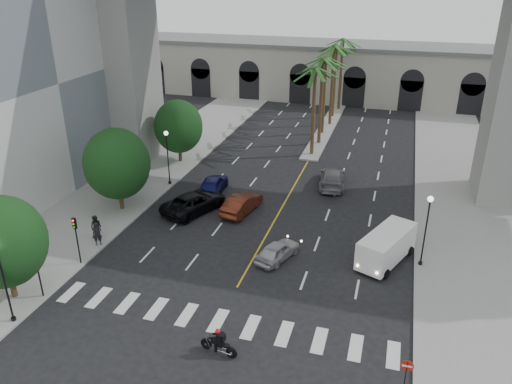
# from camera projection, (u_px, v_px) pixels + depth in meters

# --- Properties ---
(ground) EXTENTS (140.00, 140.00, 0.00)m
(ground) POSITION_uv_depth(u_px,v_px,m) (227.00, 306.00, 30.58)
(ground) COLOR black
(ground) RESTS_ON ground
(sidewalk_left) EXTENTS (8.00, 100.00, 0.15)m
(sidewalk_left) POSITION_uv_depth(u_px,v_px,m) (131.00, 184.00, 47.53)
(sidewalk_left) COLOR gray
(sidewalk_left) RESTS_ON ground
(sidewalk_right) EXTENTS (8.00, 100.00, 0.15)m
(sidewalk_right) POSITION_uv_depth(u_px,v_px,m) (467.00, 226.00, 39.78)
(sidewalk_right) COLOR gray
(sidewalk_right) RESTS_ON ground
(median) EXTENTS (2.00, 24.00, 0.20)m
(median) POSITION_uv_depth(u_px,v_px,m) (326.00, 129.00, 63.75)
(median) COLOR gray
(median) RESTS_ON ground
(pier_building) EXTENTS (71.00, 10.50, 8.50)m
(pier_building) POSITION_uv_depth(u_px,v_px,m) (345.00, 71.00, 76.89)
(pier_building) COLOR #AFAC9D
(pier_building) RESTS_ON ground
(palm_a) EXTENTS (3.20, 3.20, 10.30)m
(palm_a) POSITION_uv_depth(u_px,v_px,m) (315.00, 72.00, 51.30)
(palm_a) COLOR #47331E
(palm_a) RESTS_ON ground
(palm_b) EXTENTS (3.20, 3.20, 10.60)m
(palm_b) POSITION_uv_depth(u_px,v_px,m) (323.00, 63.00, 54.66)
(palm_b) COLOR #47331E
(palm_b) RESTS_ON ground
(palm_c) EXTENTS (3.20, 3.20, 10.10)m
(palm_c) POSITION_uv_depth(u_px,v_px,m) (326.00, 61.00, 58.42)
(palm_c) COLOR #47331E
(palm_c) RESTS_ON ground
(palm_d) EXTENTS (3.20, 3.20, 10.90)m
(palm_d) POSITION_uv_depth(u_px,v_px,m) (334.00, 50.00, 61.53)
(palm_d) COLOR #47331E
(palm_d) RESTS_ON ground
(palm_e) EXTENTS (3.20, 3.20, 10.40)m
(palm_e) POSITION_uv_depth(u_px,v_px,m) (337.00, 49.00, 65.28)
(palm_e) COLOR #47331E
(palm_e) RESTS_ON ground
(palm_f) EXTENTS (3.20, 3.20, 10.70)m
(palm_f) POSITION_uv_depth(u_px,v_px,m) (343.00, 43.00, 68.58)
(palm_f) COLOR #47331E
(palm_f) RESTS_ON ground
(street_tree_near) EXTENTS (5.20, 5.20, 6.89)m
(street_tree_near) POSITION_uv_depth(u_px,v_px,m) (2.00, 242.00, 29.65)
(street_tree_near) COLOR #382616
(street_tree_near) RESTS_ON ground
(street_tree_mid) EXTENTS (5.44, 5.44, 7.21)m
(street_tree_mid) POSITION_uv_depth(u_px,v_px,m) (117.00, 164.00, 40.94)
(street_tree_mid) COLOR #382616
(street_tree_mid) RESTS_ON ground
(street_tree_far) EXTENTS (5.04, 5.04, 6.68)m
(street_tree_far) POSITION_uv_depth(u_px,v_px,m) (178.00, 127.00, 51.55)
(street_tree_far) COLOR #382616
(street_tree_far) RESTS_ON ground
(lamp_post_left_near) EXTENTS (0.40, 0.40, 5.35)m
(lamp_post_left_near) POSITION_uv_depth(u_px,v_px,m) (3.00, 276.00, 27.82)
(lamp_post_left_near) COLOR black
(lamp_post_left_near) RESTS_ON ground
(lamp_post_left_far) EXTENTS (0.40, 0.40, 5.35)m
(lamp_post_left_far) POSITION_uv_depth(u_px,v_px,m) (168.00, 153.00, 46.18)
(lamp_post_left_far) COLOR black
(lamp_post_left_far) RESTS_ON ground
(lamp_post_right) EXTENTS (0.40, 0.40, 5.35)m
(lamp_post_right) POSITION_uv_depth(u_px,v_px,m) (426.00, 225.00, 33.30)
(lamp_post_right) COLOR black
(lamp_post_right) RESTS_ON ground
(traffic_signal_near) EXTENTS (0.25, 0.18, 3.65)m
(traffic_signal_near) POSITION_uv_depth(u_px,v_px,m) (37.00, 264.00, 30.27)
(traffic_signal_near) COLOR black
(traffic_signal_near) RESTS_ON ground
(traffic_signal_far) EXTENTS (0.25, 0.18, 3.65)m
(traffic_signal_far) POSITION_uv_depth(u_px,v_px,m) (76.00, 233.00, 33.77)
(traffic_signal_far) COLOR black
(traffic_signal_far) RESTS_ON ground
(motorcycle_rider) EXTENTS (2.20, 0.64, 1.60)m
(motorcycle_rider) POSITION_uv_depth(u_px,v_px,m) (220.00, 343.00, 26.50)
(motorcycle_rider) COLOR black
(motorcycle_rider) RESTS_ON ground
(car_a) EXTENTS (2.88, 4.25, 1.34)m
(car_a) POSITION_uv_depth(u_px,v_px,m) (277.00, 251.00, 35.21)
(car_a) COLOR #A9A8AD
(car_a) RESTS_ON ground
(car_b) EXTENTS (2.53, 5.01, 1.58)m
(car_b) POSITION_uv_depth(u_px,v_px,m) (242.00, 204.00, 41.92)
(car_b) COLOR #4D1C0F
(car_b) RESTS_ON ground
(car_c) EXTENTS (4.90, 6.61, 1.67)m
(car_c) POSITION_uv_depth(u_px,v_px,m) (194.00, 202.00, 42.10)
(car_c) COLOR black
(car_c) RESTS_ON ground
(car_d) EXTENTS (2.92, 5.88, 1.64)m
(car_d) POSITION_uv_depth(u_px,v_px,m) (332.00, 178.00, 47.03)
(car_d) COLOR slate
(car_d) RESTS_ON ground
(car_e) EXTENTS (2.33, 4.96, 1.64)m
(car_e) POSITION_uv_depth(u_px,v_px,m) (213.00, 184.00, 45.62)
(car_e) COLOR #0F1049
(car_e) RESTS_ON ground
(cargo_van) EXTENTS (3.97, 5.80, 2.32)m
(cargo_van) POSITION_uv_depth(u_px,v_px,m) (386.00, 246.00, 34.59)
(cargo_van) COLOR white
(cargo_van) RESTS_ON ground
(pedestrian_a) EXTENTS (0.79, 0.71, 1.80)m
(pedestrian_a) POSITION_uv_depth(u_px,v_px,m) (97.00, 234.00, 36.65)
(pedestrian_a) COLOR black
(pedestrian_a) RESTS_ON sidewalk_left
(pedestrian_b) EXTENTS (0.93, 0.73, 1.88)m
(pedestrian_b) POSITION_uv_depth(u_px,v_px,m) (96.00, 227.00, 37.51)
(pedestrian_b) COLOR black
(pedestrian_b) RESTS_ON sidewalk_left
(do_not_enter_sign) EXTENTS (0.61, 0.06, 2.50)m
(do_not_enter_sign) POSITION_uv_depth(u_px,v_px,m) (406.00, 372.00, 23.11)
(do_not_enter_sign) COLOR black
(do_not_enter_sign) RESTS_ON ground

